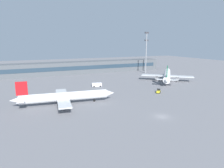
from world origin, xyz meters
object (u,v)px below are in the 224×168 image
at_px(airplane_near, 66,97).
at_px(floodlight_tower_east, 146,50).
at_px(baggage_tug_yellow, 158,91).
at_px(airplane_mid, 167,75).
at_px(floodlight_tower_west, 146,53).
at_px(service_van_white, 97,85).

distance_m(airplane_near, floodlight_tower_east, 91.32).
distance_m(baggage_tug_yellow, floodlight_tower_east, 63.60).
bearing_deg(baggage_tug_yellow, airplane_near, 179.79).
bearing_deg(airplane_mid, baggage_tug_yellow, -135.82).
relative_size(airplane_mid, floodlight_tower_west, 1.41).
bearing_deg(floodlight_tower_west, airplane_near, -141.00).
distance_m(airplane_mid, service_van_white, 46.24).
bearing_deg(airplane_mid, floodlight_tower_west, 74.99).
bearing_deg(floodlight_tower_east, baggage_tug_yellow, -117.83).
relative_size(airplane_mid, baggage_tug_yellow, 9.85).
bearing_deg(service_van_white, airplane_mid, -1.10).
distance_m(airplane_mid, floodlight_tower_east, 34.32).
bearing_deg(baggage_tug_yellow, floodlight_tower_west, 61.28).
bearing_deg(baggage_tug_yellow, floodlight_tower_east, 62.17).
distance_m(baggage_tug_yellow, service_van_white, 32.83).
bearing_deg(airplane_near, baggage_tug_yellow, -0.21).
bearing_deg(baggage_tug_yellow, service_van_white, 132.42).
distance_m(airplane_mid, baggage_tug_yellow, 33.61).
relative_size(floodlight_tower_west, floodlight_tower_east, 0.82).
relative_size(baggage_tug_yellow, floodlight_tower_east, 0.12).
xyz_separation_m(airplane_mid, baggage_tug_yellow, (-24.03, -23.35, -2.55)).
height_order(floodlight_tower_west, floodlight_tower_east, floodlight_tower_east).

